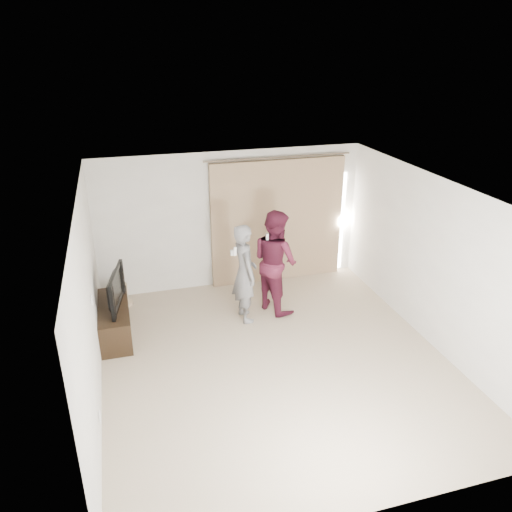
# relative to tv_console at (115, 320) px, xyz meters

# --- Properties ---
(floor) EXTENTS (5.50, 5.50, 0.00)m
(floor) POSITION_rel_tv_console_xyz_m (2.27, -1.40, -0.26)
(floor) COLOR tan
(floor) RESTS_ON ground
(wall_back) EXTENTS (5.00, 0.04, 2.60)m
(wall_back) POSITION_rel_tv_console_xyz_m (2.27, 1.35, 1.04)
(wall_back) COLOR silver
(wall_back) RESTS_ON ground
(wall_left) EXTENTS (0.04, 5.50, 2.60)m
(wall_left) POSITION_rel_tv_console_xyz_m (-0.23, -1.40, 1.04)
(wall_left) COLOR silver
(wall_left) RESTS_ON ground
(ceiling) EXTENTS (5.00, 5.50, 0.01)m
(ceiling) POSITION_rel_tv_console_xyz_m (2.27, -1.40, 2.34)
(ceiling) COLOR white
(ceiling) RESTS_ON wall_back
(curtain) EXTENTS (2.80, 0.11, 2.46)m
(curtain) POSITION_rel_tv_console_xyz_m (3.18, 1.28, 0.94)
(curtain) COLOR tan
(curtain) RESTS_ON ground
(tv_console) EXTENTS (0.48, 1.37, 0.53)m
(tv_console) POSITION_rel_tv_console_xyz_m (0.00, 0.00, 0.00)
(tv_console) COLOR black
(tv_console) RESTS_ON ground
(tv) EXTENTS (0.32, 1.02, 0.59)m
(tv) POSITION_rel_tv_console_xyz_m (0.00, 0.00, 0.56)
(tv) COLOR black
(tv) RESTS_ON tv_console
(scratching_post) EXTENTS (0.31, 0.31, 0.42)m
(scratching_post) POSITION_rel_tv_console_xyz_m (0.17, 1.00, -0.10)
(scratching_post) COLOR tan
(scratching_post) RESTS_ON ground
(person_man) EXTENTS (0.45, 0.65, 1.71)m
(person_man) POSITION_rel_tv_console_xyz_m (2.15, -0.06, 0.59)
(person_man) COLOR slate
(person_man) RESTS_ON ground
(person_woman) EXTENTS (0.97, 1.08, 1.82)m
(person_woman) POSITION_rel_tv_console_xyz_m (2.75, 0.15, 0.65)
(person_woman) COLOR #4F1629
(person_woman) RESTS_ON ground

